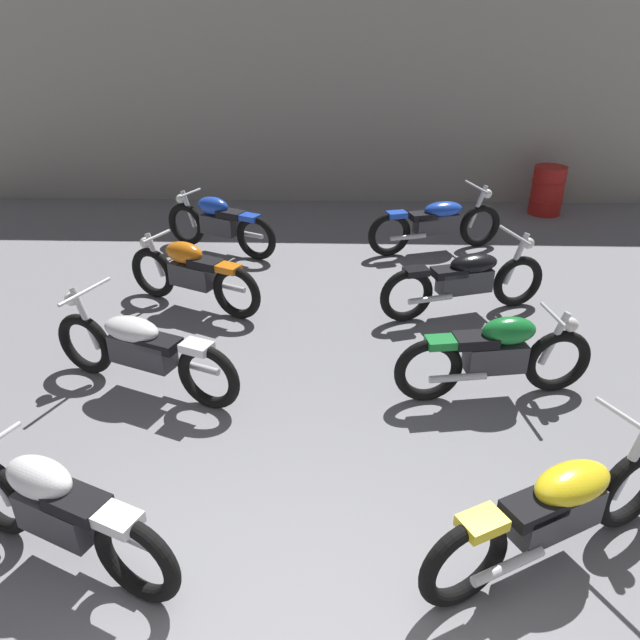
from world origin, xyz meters
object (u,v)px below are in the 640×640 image
object	(u,v)px
motorcycle_left_row_3	(219,223)
motorcycle_right_row_2	(466,279)
oil_drum	(547,190)
motorcycle_left_row_2	(192,273)
motorcycle_right_row_0	(557,510)
motorcycle_left_row_1	(141,349)
motorcycle_right_row_1	(496,355)
motorcycle_right_row_3	(437,223)
motorcycle_left_row_0	(57,511)

from	to	relation	value
motorcycle_left_row_3	motorcycle_right_row_2	distance (m)	3.89
motorcycle_left_row_3	oil_drum	distance (m)	5.88
motorcycle_left_row_2	motorcycle_right_row_0	size ratio (longest dim) A/B	0.92
oil_drum	motorcycle_left_row_2	bearing A→B (deg)	-144.50
motorcycle_left_row_1	motorcycle_left_row_3	bearing A→B (deg)	88.39
motorcycle_left_row_1	motorcycle_left_row_2	distance (m)	1.85
motorcycle_left_row_1	motorcycle_right_row_2	bearing A→B (deg)	27.07
motorcycle_left_row_3	motorcycle_right_row_0	bearing A→B (deg)	-60.29
motorcycle_left_row_3	motorcycle_right_row_1	distance (m)	5.02
motorcycle_right_row_1	motorcycle_right_row_3	size ratio (longest dim) A/B	0.93
motorcycle_left_row_3	motorcycle_right_row_3	xyz separation A→B (m)	(3.29, 0.14, -0.01)
motorcycle_right_row_2	motorcycle_right_row_1	bearing A→B (deg)	-90.79
motorcycle_left_row_0	oil_drum	bearing A→B (deg)	54.90
motorcycle_right_row_0	motorcycle_right_row_1	xyz separation A→B (m)	(0.04, 2.01, 0.01)
motorcycle_left_row_2	oil_drum	xyz separation A→B (m)	(5.52, 3.94, -0.03)
motorcycle_left_row_2	oil_drum	size ratio (longest dim) A/B	2.14
motorcycle_left_row_3	motorcycle_right_row_0	distance (m)	6.63
motorcycle_left_row_3	motorcycle_left_row_1	bearing A→B (deg)	-91.61
motorcycle_left_row_1	motorcycle_right_row_1	size ratio (longest dim) A/B	1.04
motorcycle_right_row_3	oil_drum	world-z (taller)	motorcycle_right_row_3
oil_drum	motorcycle_left_row_3	bearing A→B (deg)	-159.67
motorcycle_left_row_0	oil_drum	distance (m)	9.68
motorcycle_right_row_3	motorcycle_left_row_2	bearing A→B (deg)	-148.33
motorcycle_left_row_0	motorcycle_left_row_1	size ratio (longest dim) A/B	0.90
oil_drum	motorcycle_left_row_0	bearing A→B (deg)	-125.10
motorcycle_left_row_1	motorcycle_left_row_0	bearing A→B (deg)	-88.70
motorcycle_left_row_2	motorcycle_left_row_3	world-z (taller)	same
motorcycle_right_row_1	motorcycle_left_row_1	bearing A→B (deg)	179.74
motorcycle_left_row_2	motorcycle_left_row_3	xyz separation A→B (m)	(0.01, 1.89, 0.00)
motorcycle_left_row_1	motorcycle_right_row_3	xyz separation A→B (m)	(3.40, 3.88, 0.00)
motorcycle_left_row_0	motorcycle_left_row_1	distance (m)	2.14
motorcycle_right_row_2	motorcycle_right_row_3	distance (m)	2.11
motorcycle_left_row_2	motorcycle_right_row_2	world-z (taller)	motorcycle_right_row_2
motorcycle_right_row_2	motorcycle_right_row_3	world-z (taller)	same
motorcycle_left_row_3	motorcycle_right_row_2	world-z (taller)	motorcycle_right_row_2
motorcycle_left_row_1	motorcycle_right_row_1	distance (m)	3.43
motorcycle_left_row_1	motorcycle_left_row_2	world-z (taller)	motorcycle_left_row_1
motorcycle_right_row_1	motorcycle_left_row_0	bearing A→B (deg)	-147.86
motorcycle_left_row_2	motorcycle_right_row_2	xyz separation A→B (m)	(3.36, -0.08, -0.01)
motorcycle_right_row_1	motorcycle_right_row_2	distance (m)	1.78
motorcycle_left_row_2	motorcycle_right_row_1	world-z (taller)	same
motorcycle_right_row_1	motorcycle_right_row_2	bearing A→B (deg)	89.21
motorcycle_right_row_0	motorcycle_right_row_2	xyz separation A→B (m)	(0.06, 3.79, 0.00)
motorcycle_right_row_1	motorcycle_left_row_3	bearing A→B (deg)	131.53
motorcycle_right_row_0	oil_drum	xyz separation A→B (m)	(2.22, 7.81, -0.03)
motorcycle_right_row_3	motorcycle_left_row_0	bearing A→B (deg)	-119.09
motorcycle_left_row_1	motorcycle_left_row_3	xyz separation A→B (m)	(0.10, 3.74, 0.01)
motorcycle_left_row_0	motorcycle_right_row_0	size ratio (longest dim) A/B	0.94
motorcycle_left_row_0	motorcycle_right_row_3	world-z (taller)	motorcycle_right_row_3
motorcycle_right_row_1	motorcycle_right_row_3	xyz separation A→B (m)	(-0.03, 3.90, -0.01)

